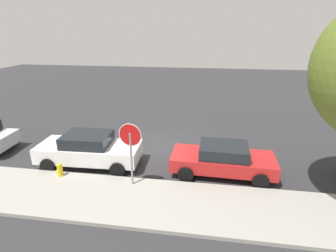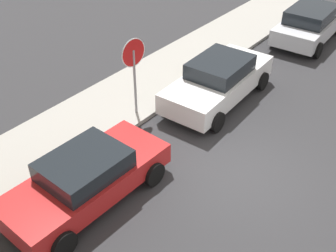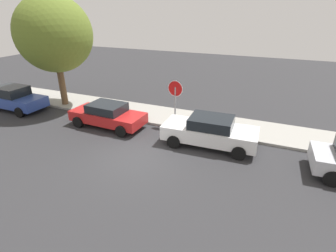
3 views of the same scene
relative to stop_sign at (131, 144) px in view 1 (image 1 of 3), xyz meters
name	(u,v)px [view 1 (image 1 of 3)]	position (x,y,z in m)	size (l,w,h in m)	color
ground_plane	(160,146)	(-0.35, -3.96, -1.84)	(60.00, 60.00, 0.00)	#2D2D30
sidewalk_curb	(135,201)	(-0.35, 0.93, -1.77)	(32.00, 2.78, 0.14)	#9E9B93
stop_sign	(131,144)	(0.00, 0.00, 0.00)	(0.88, 0.11, 2.64)	gray
parked_car_white	(89,149)	(2.41, -1.50, -1.09)	(4.57, 2.13, 1.48)	white
parked_car_red	(223,159)	(-3.48, -1.54, -1.15)	(4.31, 2.04, 1.35)	red
fire_hydrant	(60,171)	(3.10, -0.15, -1.48)	(0.30, 0.22, 0.72)	gold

